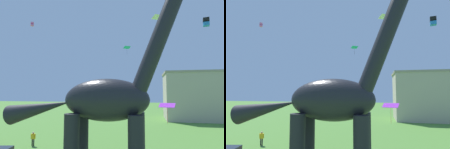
# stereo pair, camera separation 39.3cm
# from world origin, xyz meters

# --- Properties ---
(dinosaur_sculpture) EXTENTS (16.23, 3.44, 16.96)m
(dinosaur_sculpture) POSITION_xyz_m (0.21, 5.35, 6.13)
(dinosaur_sculpture) COLOR black
(dinosaur_sculpture) RESTS_ON ground_plane
(person_strolling_adult) EXTENTS (0.66, 0.29, 1.75)m
(person_strolling_adult) POSITION_xyz_m (-10.78, 12.58, 1.06)
(person_strolling_adult) COLOR black
(person_strolling_adult) RESTS_ON ground_plane
(kite_far_left) EXTENTS (0.92, 0.76, 1.03)m
(kite_far_left) POSITION_xyz_m (4.61, 0.69, 6.05)
(kite_far_left) COLOR purple
(kite_apex) EXTENTS (1.02, 0.94, 1.06)m
(kite_apex) POSITION_xyz_m (1.07, 14.13, 12.50)
(kite_apex) COLOR #19B2B7
(kite_high_left) EXTENTS (1.38, 1.27, 1.40)m
(kite_high_left) POSITION_xyz_m (4.79, 9.91, 14.55)
(kite_high_left) COLOR white
(kite_near_high) EXTENTS (0.57, 0.57, 0.60)m
(kite_near_high) POSITION_xyz_m (-13.90, 16.02, 17.33)
(kite_near_high) COLOR pink
(kite_mid_center) EXTENTS (0.56, 0.56, 0.68)m
(kite_mid_center) POSITION_xyz_m (8.58, 7.01, 12.68)
(kite_mid_center) COLOR black
(background_building_block) EXTENTS (22.56, 10.97, 11.82)m
(background_building_block) POSITION_xyz_m (18.91, 40.94, 5.92)
(background_building_block) COLOR #B7A893
(background_building_block) RESTS_ON ground_plane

